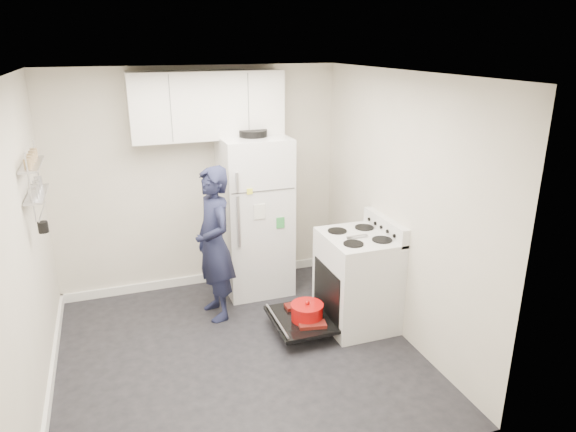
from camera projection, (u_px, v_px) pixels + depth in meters
name	position (u px, v px, depth m)	size (l,w,h in m)	color
room	(230.00, 231.00, 4.36)	(3.21, 3.21, 2.51)	black
electric_range	(356.00, 281.00, 5.12)	(0.66, 0.76, 1.10)	silver
open_oven_door	(304.00, 315.00, 5.01)	(0.55, 0.70, 0.24)	black
refrigerator	(255.00, 215.00, 5.73)	(0.72, 0.74, 1.85)	silver
upper_cabinets	(207.00, 105.00, 5.37)	(1.60, 0.33, 0.70)	silver
wall_shelf_rack	(34.00, 180.00, 4.15)	(0.14, 0.60, 0.61)	#B2B2B7
person	(214.00, 244.00, 5.17)	(0.58, 0.38, 1.60)	#181C37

